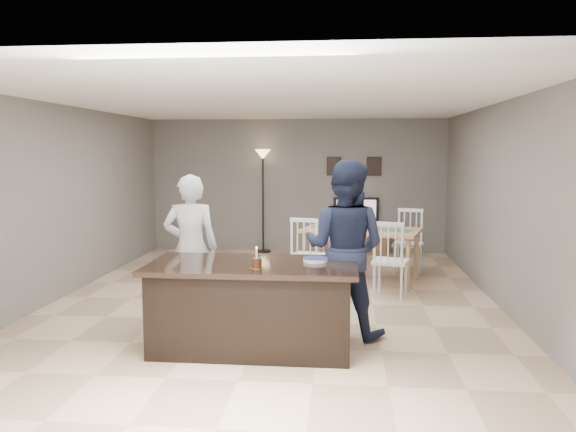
# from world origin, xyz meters

# --- Properties ---
(floor) EXTENTS (8.00, 8.00, 0.00)m
(floor) POSITION_xyz_m (0.00, 0.00, 0.00)
(floor) COLOR tan
(floor) RESTS_ON ground
(room_shell) EXTENTS (8.00, 8.00, 8.00)m
(room_shell) POSITION_xyz_m (0.00, 0.00, 1.68)
(room_shell) COLOR slate
(room_shell) RESTS_ON floor
(kitchen_island) EXTENTS (2.15, 1.10, 0.90)m
(kitchen_island) POSITION_xyz_m (0.00, -1.80, 0.45)
(kitchen_island) COLOR black
(kitchen_island) RESTS_ON floor
(tv_console) EXTENTS (1.20, 0.40, 0.60)m
(tv_console) POSITION_xyz_m (1.20, 3.77, 0.30)
(tv_console) COLOR brown
(tv_console) RESTS_ON floor
(television) EXTENTS (0.91, 0.12, 0.53)m
(television) POSITION_xyz_m (1.20, 3.84, 0.86)
(television) COLOR black
(television) RESTS_ON tv_console
(tv_screen_glow) EXTENTS (0.78, 0.00, 0.78)m
(tv_screen_glow) POSITION_xyz_m (1.20, 3.76, 0.87)
(tv_screen_glow) COLOR #E45B19
(tv_screen_glow) RESTS_ON tv_console
(picture_frames) EXTENTS (1.10, 0.02, 0.38)m
(picture_frames) POSITION_xyz_m (1.15, 3.98, 1.75)
(picture_frames) COLOR black
(picture_frames) RESTS_ON room_shell
(woman) EXTENTS (0.71, 0.53, 1.78)m
(woman) POSITION_xyz_m (-0.90, -0.89, 0.89)
(woman) COLOR #BCBDC1
(woman) RESTS_ON floor
(man) EXTENTS (1.14, 1.01, 1.95)m
(man) POSITION_xyz_m (0.95, -1.25, 0.98)
(man) COLOR #171D34
(man) RESTS_ON floor
(birthday_cake) EXTENTS (0.14, 0.14, 0.21)m
(birthday_cake) POSITION_xyz_m (0.08, -2.03, 0.95)
(birthday_cake) COLOR gold
(birthday_cake) RESTS_ON kitchen_island
(plate_stack) EXTENTS (0.26, 0.26, 0.04)m
(plate_stack) POSITION_xyz_m (0.64, -1.65, 0.92)
(plate_stack) COLOR white
(plate_stack) RESTS_ON kitchen_island
(dining_table) EXTENTS (2.17, 2.39, 1.09)m
(dining_table) POSITION_xyz_m (1.22, 1.37, 0.69)
(dining_table) COLOR #A48159
(dining_table) RESTS_ON floor
(floor_lamp) EXTENTS (0.31, 0.31, 2.09)m
(floor_lamp) POSITION_xyz_m (-0.68, 3.79, 1.62)
(floor_lamp) COLOR black
(floor_lamp) RESTS_ON floor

